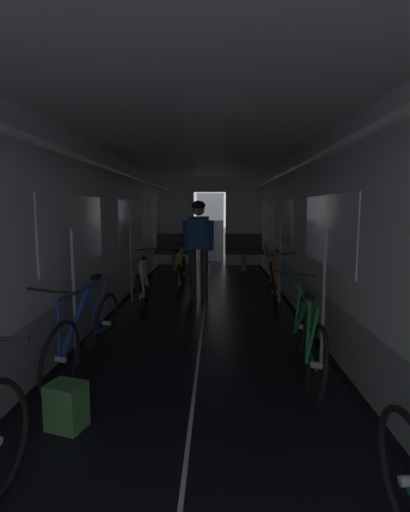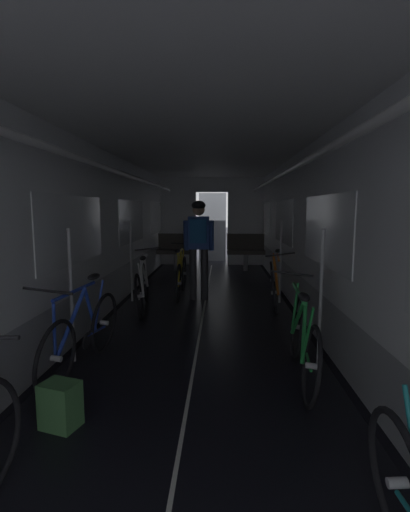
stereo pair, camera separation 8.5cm
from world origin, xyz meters
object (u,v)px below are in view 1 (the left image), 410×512
bicycle_orange (274,283)px  backpack_on_floor (66,406)px  person_cyclist_aisle (198,239)px  bicycle_blue (87,334)px  bicycle_white (143,286)px  bicycle_green (306,338)px  bench_seat_far_left (174,248)px  bicycle_yellow_in_aisle (181,276)px  bench_seat_far_right (244,248)px

bicycle_orange → backpack_on_floor: bicycle_orange is taller
person_cyclist_aisle → bicycle_blue: bearing=-107.9°
bicycle_white → person_cyclist_aisle: (0.85, 0.68, 0.69)m
bicycle_white → bicycle_green: bearing=-49.4°
bench_seat_far_left → bicycle_yellow_in_aisle: (0.44, -2.97, -0.18)m
bench_seat_far_left → bench_seat_far_right: 1.80m
bicycle_orange → backpack_on_floor: (-2.04, -3.60, -0.21)m
bicycle_blue → bicycle_white: bicycle_white is taller
bicycle_white → backpack_on_floor: bicycle_white is taller
bench_seat_far_right → backpack_on_floor: bench_seat_far_right is taller
bicycle_white → person_cyclist_aisle: bearing=38.6°
person_cyclist_aisle → bicycle_yellow_in_aisle: (-0.34, 0.27, -0.69)m
bench_seat_far_left → backpack_on_floor: 7.17m
bicycle_blue → bicycle_white: 2.28m
bicycle_green → bench_seat_far_right: bearing=91.3°
bicycle_blue → bicycle_yellow_in_aisle: size_ratio=1.00×
bicycle_white → bench_seat_far_right: bearing=64.5°
bicycle_white → backpack_on_floor: (0.07, -3.25, -0.21)m
bench_seat_far_right → bicycle_blue: 6.50m
bench_seat_far_right → bicycle_orange: bearing=-86.1°
bicycle_blue → bicycle_yellow_in_aisle: bicycle_blue is taller
bicycle_green → bicycle_blue: bearing=178.1°
bench_seat_far_left → bench_seat_far_right: bearing=0.0°
bench_seat_far_right → bicycle_yellow_in_aisle: bench_seat_far_right is taller
bicycle_yellow_in_aisle → backpack_on_floor: bearing=-96.0°
bicycle_green → bicycle_yellow_in_aisle: bearing=114.5°
bench_seat_far_left → bicycle_yellow_in_aisle: 3.01m
bicycle_orange → person_cyclist_aisle: (-1.26, 0.33, 0.69)m
bicycle_green → backpack_on_floor: 2.15m
bench_seat_far_right → bicycle_yellow_in_aisle: (-1.36, -2.97, -0.18)m
bench_seat_far_right → bicycle_yellow_in_aisle: size_ratio=0.58×
bench_seat_far_right → bicycle_green: size_ratio=0.58×
bicycle_blue → bicycle_yellow_in_aisle: 3.28m
bicycle_blue → bicycle_white: size_ratio=1.00×
bicycle_blue → bicycle_orange: size_ratio=1.00×
bicycle_yellow_in_aisle → bicycle_green: bearing=-65.5°
bicycle_orange → bicycle_green: bicycle_orange is taller
person_cyclist_aisle → backpack_on_floor: size_ratio=5.09×
bench_seat_far_left → backpack_on_floor: bearing=-90.0°
backpack_on_floor → bicycle_orange: bearing=60.5°
bicycle_white → bicycle_green: size_ratio=1.00×
bicycle_yellow_in_aisle → bicycle_blue: bearing=-100.9°
bicycle_white → bicycle_green: 3.09m
bench_seat_far_right → backpack_on_floor: (-1.80, -7.16, -0.40)m
bicycle_white → bicycle_yellow_in_aisle: 1.07m
bicycle_blue → bicycle_green: size_ratio=1.00×
bicycle_blue → backpack_on_floor: size_ratio=4.97×
bicycle_white → person_cyclist_aisle: person_cyclist_aisle is taller
bicycle_blue → bicycle_green: bearing=-1.9°
bench_seat_far_left → bicycle_blue: (-0.18, -6.19, -0.19)m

